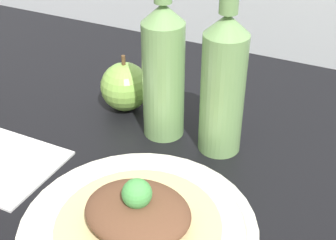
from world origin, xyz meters
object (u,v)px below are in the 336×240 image
plated_food (138,214)px  cider_bottle_right (223,81)px  cider_bottle_left (163,67)px  plate (139,228)px  apple (125,87)px

plated_food → cider_bottle_right: bearing=83.8°
cider_bottle_right → cider_bottle_left: bearing=180.0°
plate → plated_food: bearing=0.0°
plate → plated_food: 2.47cm
cider_bottle_right → apple: cider_bottle_right is taller
plated_food → cider_bottle_right: (2.32, 21.25, 8.17)cm
cider_bottle_left → plated_food: bearing=-71.3°
plated_food → apple: size_ratio=2.02×
cider_bottle_left → apple: (-9.31, 3.81, -7.38)cm
cider_bottle_left → apple: 12.48cm
plate → cider_bottle_left: bearing=108.7°
cider_bottle_right → apple: size_ratio=2.89×
cider_bottle_left → cider_bottle_right: bearing=0.0°
plate → cider_bottle_right: cider_bottle_right is taller
plate → plated_food: plated_food is taller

